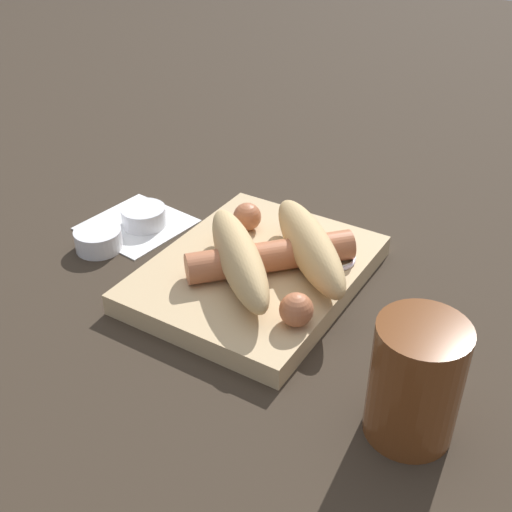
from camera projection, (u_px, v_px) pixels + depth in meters
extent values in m
plane|color=#33281E|center=(256.00, 282.00, 0.67)|extent=(3.00, 3.00, 0.00)
cube|color=tan|center=(256.00, 273.00, 0.66)|extent=(0.24, 0.19, 0.02)
ellipsoid|color=tan|center=(237.00, 257.00, 0.62)|extent=(0.14, 0.15, 0.05)
ellipsoid|color=tan|center=(309.00, 246.00, 0.63)|extent=(0.14, 0.15, 0.05)
cylinder|color=#B26642|center=(269.00, 258.00, 0.63)|extent=(0.15, 0.14, 0.03)
sphere|color=#B26642|center=(296.00, 310.00, 0.57)|extent=(0.03, 0.03, 0.03)
sphere|color=#B26642|center=(247.00, 217.00, 0.70)|extent=(0.03, 0.03, 0.03)
cylinder|color=orange|center=(323.00, 256.00, 0.66)|extent=(0.03, 0.03, 0.00)
cylinder|color=orange|center=(326.00, 264.00, 0.65)|extent=(0.04, 0.04, 0.00)
cylinder|color=orange|center=(316.00, 260.00, 0.66)|extent=(0.03, 0.03, 0.00)
cylinder|color=orange|center=(325.00, 244.00, 0.68)|extent=(0.03, 0.03, 0.00)
torus|color=silver|center=(319.00, 262.00, 0.65)|extent=(0.04, 0.04, 0.01)
torus|color=silver|center=(336.00, 259.00, 0.66)|extent=(0.04, 0.04, 0.00)
torus|color=silver|center=(338.00, 257.00, 0.66)|extent=(0.04, 0.04, 0.00)
cube|color=white|center=(137.00, 224.00, 0.76)|extent=(0.12, 0.12, 0.00)
cylinder|color=white|center=(144.00, 217.00, 0.75)|extent=(0.05, 0.05, 0.02)
cylinder|color=#4C662D|center=(144.00, 222.00, 0.76)|extent=(0.04, 0.04, 0.01)
cylinder|color=white|center=(98.00, 239.00, 0.71)|extent=(0.05, 0.05, 0.02)
cylinder|color=gold|center=(99.00, 244.00, 0.72)|extent=(0.04, 0.04, 0.01)
cylinder|color=brown|center=(415.00, 382.00, 0.47)|extent=(0.07, 0.07, 0.10)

